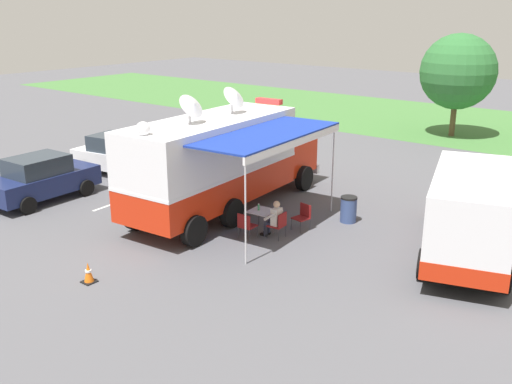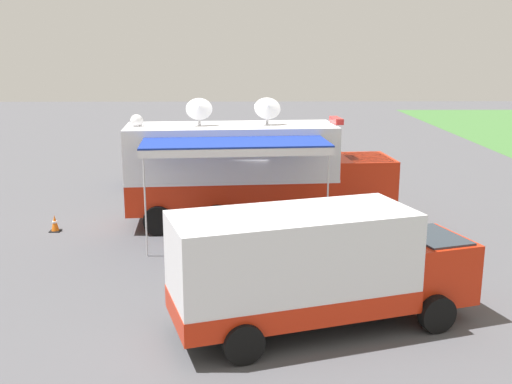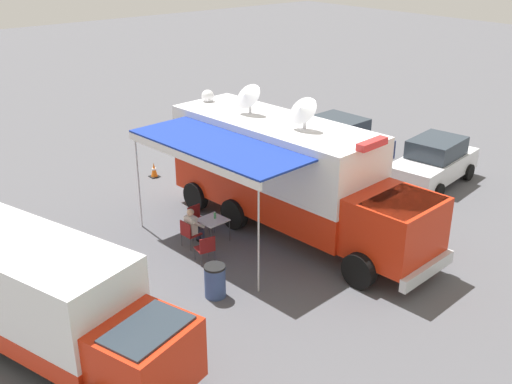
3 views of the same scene
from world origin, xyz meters
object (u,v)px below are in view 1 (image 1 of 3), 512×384
at_px(folding_table, 262,212).
at_px(trash_bin, 349,209).
at_px(folding_chair_at_table, 279,223).
at_px(car_far_corner, 41,178).
at_px(folding_chair_beside_table, 246,224).
at_px(folding_chair_spare_by_truck, 303,215).
at_px(support_truck, 470,213).
at_px(water_bottle, 259,207).
at_px(seated_responder, 274,218).
at_px(traffic_cone, 88,273).
at_px(car_behind_truck, 119,155).
at_px(command_truck, 225,158).

xyz_separation_m(folding_table, trash_bin, (1.79, 2.59, -0.22)).
bearing_deg(folding_chair_at_table, car_far_corner, -164.74).
bearing_deg(folding_chair_beside_table, folding_chair_spare_by_truck, 63.18).
bearing_deg(trash_bin, support_truck, -5.38).
relative_size(water_bottle, seated_responder, 0.18).
height_order(traffic_cone, support_truck, support_truck).
relative_size(seated_responder, traffic_cone, 2.16).
distance_m(folding_chair_beside_table, car_behind_truck, 9.57).
height_order(water_bottle, trash_bin, water_bottle).
height_order(folding_chair_spare_by_truck, seated_responder, seated_responder).
height_order(trash_bin, car_behind_truck, car_behind_truck).
height_order(folding_chair_at_table, trash_bin, trash_bin).
distance_m(support_truck, car_behind_truck, 15.28).
relative_size(water_bottle, trash_bin, 0.25).
xyz_separation_m(seated_responder, traffic_cone, (-1.98, -5.71, -0.37)).
xyz_separation_m(folding_chair_beside_table, seated_responder, (0.59, 0.71, 0.14)).
xyz_separation_m(folding_table, folding_chair_at_table, (0.80, -0.13, -0.16)).
bearing_deg(traffic_cone, folding_chair_beside_table, 74.41).
bearing_deg(folding_chair_spare_by_truck, car_far_corner, -158.89).
relative_size(folding_table, water_bottle, 3.85).
height_order(folding_chair_beside_table, seated_responder, seated_responder).
distance_m(folding_chair_beside_table, support_truck, 6.77).
distance_m(folding_chair_beside_table, traffic_cone, 5.19).
bearing_deg(folding_chair_at_table, folding_chair_spare_by_truck, 81.92).
xyz_separation_m(traffic_cone, car_far_corner, (-7.25, 3.15, 0.60)).
relative_size(folding_chair_at_table, trash_bin, 0.96).
relative_size(folding_chair_beside_table, car_far_corner, 0.20).
xyz_separation_m(folding_chair_spare_by_truck, trash_bin, (0.83, 1.58, -0.06)).
xyz_separation_m(water_bottle, car_behind_truck, (-9.13, 1.53, 0.05)).
height_order(command_truck, folding_chair_beside_table, command_truck).
bearing_deg(car_far_corner, car_behind_truck, 98.53).
distance_m(folding_table, traffic_cone, 6.02).
bearing_deg(folding_chair_beside_table, car_behind_truck, 165.76).
xyz_separation_m(folding_chair_spare_by_truck, support_truck, (5.05, 1.19, 0.87)).
bearing_deg(trash_bin, water_bottle, -126.09).
distance_m(folding_table, folding_chair_spare_by_truck, 1.40).
bearing_deg(support_truck, car_far_corner, -161.53).
bearing_deg(traffic_cone, support_truck, 47.44).
relative_size(command_truck, car_behind_truck, 2.18).
height_order(command_truck, trash_bin, command_truck).
height_order(command_truck, folding_chair_at_table, command_truck).
height_order(folding_chair_at_table, car_behind_truck, car_behind_truck).
xyz_separation_m(water_bottle, car_far_corner, (-8.50, -2.67, 0.05)).
distance_m(folding_chair_at_table, folding_chair_spare_by_truck, 1.14).
distance_m(water_bottle, car_behind_truck, 9.26).
xyz_separation_m(folding_chair_spare_by_truck, seated_responder, (-0.35, -1.14, 0.14)).
bearing_deg(water_bottle, car_far_corner, -162.56).
bearing_deg(folding_table, seated_responder, -12.96).
xyz_separation_m(folding_chair_at_table, folding_chair_spare_by_truck, (0.16, 1.13, 0.00)).
bearing_deg(folding_chair_spare_by_truck, command_truck, -178.20).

